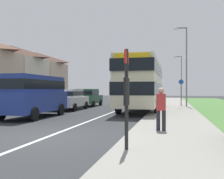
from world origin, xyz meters
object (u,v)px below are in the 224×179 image
pedestrian_at_stop (161,107)px  bus_stop_sign (127,92)px  parked_car_white (69,99)px  parked_car_dark_green (88,97)px  street_lamp_far (181,75)px  double_decker_bus (143,82)px  cycle_route_sign (181,91)px  street_lamp_mid (185,61)px  parked_van_blue (33,93)px

pedestrian_at_stop → bus_stop_sign: bus_stop_sign is taller
parked_car_white → parked_car_dark_green: bearing=90.5°
parked_car_dark_green → street_lamp_far: (9.08, 17.16, 2.96)m
parked_car_white → bus_stop_sign: 14.32m
pedestrian_at_stop → street_lamp_far: street_lamp_far is taller
street_lamp_far → pedestrian_at_stop: bearing=-93.0°
parked_car_white → pedestrian_at_stop: bearing=-51.9°
parked_car_dark_green → street_lamp_far: street_lamp_far is taller
double_decker_bus → parked_car_white: double_decker_bus is taller
parked_car_white → pedestrian_at_stop: (7.41, -9.46, 0.08)m
double_decker_bus → street_lamp_far: 21.39m
double_decker_bus → parked_car_white: size_ratio=2.67×
parked_car_white → parked_car_dark_green: parked_car_dark_green is taller
cycle_route_sign → street_lamp_mid: bearing=-73.2°
pedestrian_at_stop → cycle_route_sign: cycle_route_sign is taller
parked_car_dark_green → street_lamp_far: 19.64m
parked_van_blue → bus_stop_sign: bearing=-46.9°
bus_stop_sign → cycle_route_sign: (1.89, 18.31, -0.11)m
parked_car_dark_green → bus_stop_sign: 18.62m
parked_van_blue → street_lamp_mid: bearing=49.1°
street_lamp_mid → pedestrian_at_stop: bearing=-96.1°
street_lamp_mid → street_lamp_far: 17.23m
double_decker_bus → parked_car_dark_green: 6.96m
double_decker_bus → parked_car_dark_green: double_decker_bus is taller
double_decker_bus → pedestrian_at_stop: double_decker_bus is taller
pedestrian_at_stop → bus_stop_sign: bearing=-102.6°
double_decker_bus → street_lamp_mid: street_lamp_mid is taller
parked_car_dark_green → cycle_route_sign: 8.71m
parked_van_blue → street_lamp_far: bearing=71.9°
parked_car_white → pedestrian_at_stop: 12.02m
double_decker_bus → cycle_route_sign: 5.75m
bus_stop_sign → street_lamp_mid: (2.21, 17.27, 2.53)m
parked_car_dark_green → street_lamp_far: size_ratio=0.60×
parked_van_blue → bus_stop_sign: size_ratio=1.99×
double_decker_bus → cycle_route_sign: double_decker_bus is taller
bus_stop_sign → parked_car_white: bearing=118.0°
street_lamp_far → parked_car_white: bearing=-112.5°
parked_van_blue → cycle_route_sign: 14.09m
bus_stop_sign → cycle_route_sign: size_ratio=1.03×
double_decker_bus → street_lamp_mid: size_ratio=1.57×
parked_van_blue → bus_stop_sign: bus_stop_sign is taller
pedestrian_at_stop → street_lamp_mid: bearing=83.9°
parked_car_white → street_lamp_mid: (8.91, 4.63, 3.18)m
parked_car_dark_green → cycle_route_sign: size_ratio=1.59×
parked_car_dark_green → bus_stop_sign: bearing=-68.8°
parked_car_dark_green → double_decker_bus: bearing=-34.6°
parked_car_dark_green → street_lamp_mid: 9.49m
double_decker_bus → parked_car_dark_green: bearing=145.4°
parked_van_blue → parked_car_dark_green: 10.28m
pedestrian_at_stop → cycle_route_sign: bearing=85.5°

